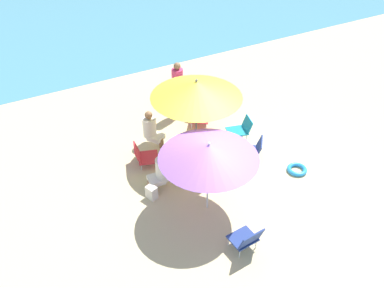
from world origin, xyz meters
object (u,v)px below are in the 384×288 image
(umbrella_yellow, at_px, (196,89))
(beach_chair_e, at_px, (252,150))
(beach_chair_b, at_px, (241,128))
(umbrella_purple, at_px, (209,151))
(person_c, at_px, (178,90))
(beach_chair_a, at_px, (200,113))
(beach_bag, at_px, (152,192))
(swim_ring, at_px, (297,169))
(beach_chair_d, at_px, (144,155))
(beach_chair_c, at_px, (247,239))
(person_a, at_px, (162,170))
(person_b, at_px, (151,128))

(umbrella_yellow, xyz_separation_m, beach_chair_e, (1.08, -0.87, -1.53))
(umbrella_yellow, xyz_separation_m, beach_chair_b, (1.37, 0.04, -1.56))
(umbrella_purple, distance_m, person_c, 3.76)
(beach_chair_a, distance_m, beach_bag, 3.16)
(umbrella_purple, xyz_separation_m, umbrella_yellow, (0.70, 1.77, 0.29))
(swim_ring, bearing_deg, beach_chair_d, 147.70)
(beach_chair_d, bearing_deg, beach_chair_c, -59.75)
(beach_chair_a, height_order, swim_ring, beach_chair_a)
(swim_ring, bearing_deg, beach_bag, 166.39)
(umbrella_yellow, xyz_separation_m, person_a, (-1.26, -0.69, -1.37))
(person_a, bearing_deg, swim_ring, 165.60)
(beach_chair_c, relative_size, beach_bag, 2.11)
(person_a, bearing_deg, beach_bag, 38.72)
(beach_chair_d, height_order, beach_bag, beach_chair_d)
(beach_chair_a, bearing_deg, swim_ring, 55.46)
(person_c, distance_m, swim_ring, 3.87)
(beach_chair_c, relative_size, person_b, 0.68)
(beach_chair_c, relative_size, swim_ring, 1.38)
(person_a, distance_m, person_b, 1.62)
(beach_chair_e, distance_m, swim_ring, 1.16)
(beach_chair_e, xyz_separation_m, person_b, (-1.90, 1.75, 0.18))
(person_b, height_order, person_c, person_c)
(person_c, bearing_deg, beach_chair_d, -67.09)
(beach_chair_d, relative_size, beach_chair_e, 0.88)
(umbrella_purple, distance_m, beach_chair_e, 2.35)
(beach_chair_c, bearing_deg, beach_bag, 20.14)
(umbrella_purple, xyz_separation_m, person_b, (-0.12, 2.65, -1.05))
(umbrella_purple, xyz_separation_m, beach_chair_e, (1.78, 0.90, -1.24))
(beach_chair_a, bearing_deg, beach_bag, -13.11)
(beach_chair_a, height_order, person_c, person_c)
(beach_chair_d, distance_m, beach_chair_e, 2.64)
(umbrella_purple, height_order, person_c, umbrella_purple)
(umbrella_yellow, height_order, beach_chair_a, umbrella_yellow)
(beach_chair_a, relative_size, beach_chair_d, 1.11)
(beach_chair_a, xyz_separation_m, beach_chair_d, (-2.08, -0.93, -0.03))
(beach_chair_b, bearing_deg, swim_ring, 117.38)
(person_b, distance_m, beach_bag, 2.01)
(umbrella_purple, bearing_deg, beach_chair_b, 41.16)
(beach_chair_b, relative_size, beach_chair_d, 0.99)
(beach_bag, bearing_deg, beach_chair_c, -65.25)
(person_a, bearing_deg, beach_chair_c, 109.71)
(beach_bag, bearing_deg, person_c, 53.25)
(person_b, xyz_separation_m, beach_bag, (-0.80, -1.81, -0.33))
(beach_chair_b, xyz_separation_m, beach_chair_c, (-1.99, -3.16, 0.07))
(person_b, height_order, swim_ring, person_b)
(umbrella_yellow, xyz_separation_m, beach_chair_c, (-0.62, -3.12, -1.49))
(umbrella_purple, xyz_separation_m, swim_ring, (2.49, 0.01, -1.49))
(umbrella_purple, xyz_separation_m, beach_chair_b, (2.07, 1.81, -1.27))
(person_b, distance_m, swim_ring, 3.73)
(umbrella_yellow, distance_m, beach_chair_e, 2.07)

